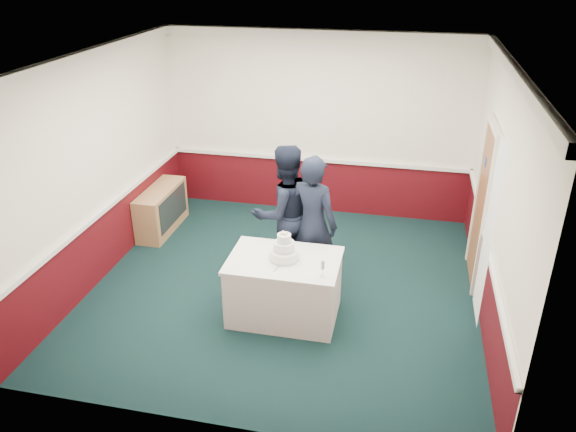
% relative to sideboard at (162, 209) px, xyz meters
% --- Properties ---
extents(ground, '(5.00, 5.00, 0.00)m').
position_rel_sideboard_xyz_m(ground, '(2.28, -1.23, -0.35)').
color(ground, black).
rests_on(ground, ground).
extents(room_shell, '(5.00, 5.00, 3.00)m').
position_rel_sideboard_xyz_m(room_shell, '(2.36, -0.62, 1.62)').
color(room_shell, white).
rests_on(room_shell, ground).
extents(sideboard, '(0.41, 1.20, 0.70)m').
position_rel_sideboard_xyz_m(sideboard, '(0.00, 0.00, 0.00)').
color(sideboard, '#AE7F54').
rests_on(sideboard, ground).
extents(cake_table, '(1.32, 0.92, 0.79)m').
position_rel_sideboard_xyz_m(cake_table, '(2.41, -1.86, 0.05)').
color(cake_table, white).
rests_on(cake_table, ground).
extents(wedding_cake, '(0.35, 0.35, 0.36)m').
position_rel_sideboard_xyz_m(wedding_cake, '(2.41, -1.86, 0.55)').
color(wedding_cake, white).
rests_on(wedding_cake, cake_table).
extents(cake_knife, '(0.07, 0.22, 0.00)m').
position_rel_sideboard_xyz_m(cake_knife, '(2.38, -2.06, 0.44)').
color(cake_knife, silver).
rests_on(cake_knife, cake_table).
extents(champagne_flute, '(0.05, 0.05, 0.21)m').
position_rel_sideboard_xyz_m(champagne_flute, '(2.91, -2.14, 0.58)').
color(champagne_flute, silver).
rests_on(champagne_flute, cake_table).
extents(person_man, '(1.16, 1.12, 1.88)m').
position_rel_sideboard_xyz_m(person_man, '(2.21, -0.93, 0.59)').
color(person_man, black).
rests_on(person_man, ground).
extents(person_woman, '(0.78, 0.62, 1.85)m').
position_rel_sideboard_xyz_m(person_woman, '(2.62, -1.13, 0.57)').
color(person_woman, black).
rests_on(person_woman, ground).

